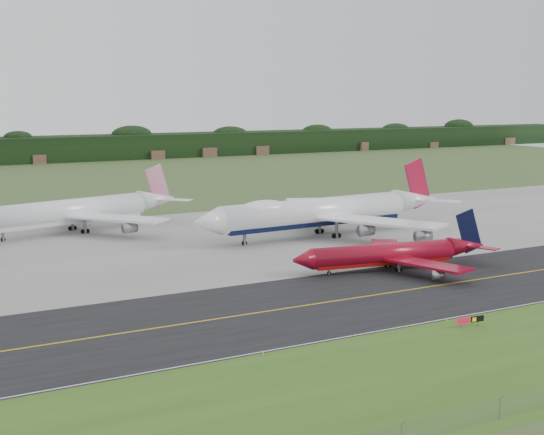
{
  "coord_description": "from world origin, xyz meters",
  "views": [
    {
      "loc": [
        -70.87,
        -99.07,
        31.28
      ],
      "look_at": [
        -5.56,
        22.0,
        9.19
      ],
      "focal_mm": 50.0,
      "sensor_mm": 36.0,
      "label": 1
    }
  ],
  "objects": [
    {
      "name": "jet_star_tail",
      "position": [
        -28.29,
        75.3,
        4.84
      ],
      "size": [
        54.48,
        44.68,
        14.53
      ],
      "color": "white",
      "rests_on": "ground"
    },
    {
      "name": "apron",
      "position": [
        0.0,
        51.0,
        0.01
      ],
      "size": [
        400.0,
        78.0,
        0.01
      ],
      "primitive_type": "cube",
      "color": "gray",
      "rests_on": "ground"
    },
    {
      "name": "taxiway_edge_line",
      "position": [
        0.0,
        -19.5,
        0.03
      ],
      "size": [
        400.0,
        0.25,
        0.0
      ],
      "primitive_type": "cube",
      "color": "silver",
      "rests_on": "taxiway"
    },
    {
      "name": "edge_marker_left",
      "position": [
        -29.75,
        -20.5,
        0.25
      ],
      "size": [
        0.16,
        0.16,
        0.5
      ],
      "primitive_type": "cylinder",
      "color": "yellow",
      "rests_on": "ground"
    },
    {
      "name": "horizon_treeline",
      "position": [
        0.0,
        273.76,
        5.47
      ],
      "size": [
        700.0,
        25.0,
        12.0
      ],
      "color": "black",
      "rests_on": "ground"
    },
    {
      "name": "jet_red_737",
      "position": [
        12.62,
        9.18,
        2.89
      ],
      "size": [
        38.67,
        31.21,
        10.45
      ],
      "color": "maroon",
      "rests_on": "ground"
    },
    {
      "name": "jet_ba_747",
      "position": [
        18.93,
        43.3,
        5.64
      ],
      "size": [
        65.92,
        54.53,
        16.57
      ],
      "color": "white",
      "rests_on": "ground"
    },
    {
      "name": "edge_marker_center",
      "position": [
        -0.59,
        -20.5,
        0.25
      ],
      "size": [
        0.16,
        0.16,
        0.5
      ],
      "primitive_type": "cylinder",
      "color": "yellow",
      "rests_on": "ground"
    },
    {
      "name": "taxiway",
      "position": [
        0.0,
        -4.0,
        0.01
      ],
      "size": [
        400.0,
        32.0,
        0.02
      ],
      "primitive_type": "cube",
      "color": "black",
      "rests_on": "ground"
    },
    {
      "name": "ground",
      "position": [
        0.0,
        0.0,
        0.0
      ],
      "size": [
        600.0,
        600.0,
        0.0
      ],
      "primitive_type": "plane",
      "color": "#375025",
      "rests_on": "ground"
    },
    {
      "name": "grass_verge",
      "position": [
        0.0,
        -35.0,
        0.01
      ],
      "size": [
        400.0,
        30.0,
        0.01
      ],
      "primitive_type": "cube",
      "color": "#355B1A",
      "rests_on": "ground"
    },
    {
      "name": "taxiway_sign",
      "position": [
        0.51,
        -24.01,
        1.02
      ],
      "size": [
        4.34,
        0.6,
        1.45
      ],
      "color": "slate",
      "rests_on": "ground"
    },
    {
      "name": "taxiway_centreline",
      "position": [
        0.0,
        -4.0,
        0.03
      ],
      "size": [
        400.0,
        0.4,
        0.0
      ],
      "primitive_type": "cube",
      "color": "gold",
      "rests_on": "taxiway"
    }
  ]
}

